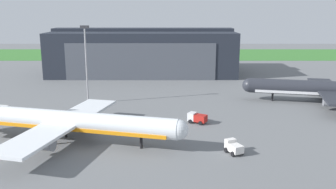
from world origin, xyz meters
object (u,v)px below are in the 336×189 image
airliner_near_right (67,121)px  apron_light_mast (86,59)px  ops_van (197,118)px  maintenance_hangar (143,52)px  pushback_tractor (233,147)px  airliner_far_right (325,89)px

airliner_near_right → apron_light_mast: (-2.64, 31.25, 8.43)m
ops_van → maintenance_hangar: bearing=103.6°
ops_van → airliner_near_right: bearing=-155.5°
airliner_near_right → pushback_tractor: size_ratio=11.57×
pushback_tractor → ops_van: bearing=106.0°
ops_van → pushback_tractor: pushback_tractor is taller
airliner_far_right → pushback_tractor: size_ratio=10.97×
maintenance_hangar → pushback_tractor: bearing=-75.9°
airliner_far_right → ops_van: 42.15m
maintenance_hangar → pushback_tractor: size_ratio=18.04×
maintenance_hangar → ops_van: 73.76m
pushback_tractor → airliner_near_right: bearing=168.9°
maintenance_hangar → apron_light_mast: bearing=-103.5°
airliner_near_right → airliner_far_right: airliner_far_right is taller
airliner_near_right → ops_van: 29.93m
airliner_far_right → apron_light_mast: 68.10m
maintenance_hangar → pushback_tractor: (22.56, -90.04, -7.64)m
airliner_far_right → pushback_tractor: bearing=-131.2°
airliner_near_right → apron_light_mast: bearing=94.8°
ops_van → apron_light_mast: (-29.74, 18.90, 11.35)m
airliner_near_right → airliner_far_right: 71.83m
maintenance_hangar → ops_van: (17.20, -71.33, -7.58)m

